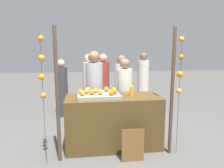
{
  "coord_description": "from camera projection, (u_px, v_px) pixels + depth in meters",
  "views": [
    {
      "loc": [
        -0.52,
        -3.62,
        1.77
      ],
      "look_at": [
        0.0,
        0.15,
        1.12
      ],
      "focal_mm": 34.26,
      "sensor_mm": 36.0,
      "label": 1
    }
  ],
  "objects": [
    {
      "name": "orange_6",
      "position": [
        82.0,
        94.0,
        3.54
      ],
      "size": [
        0.07,
        0.07,
        0.07
      ],
      "primitive_type": "sphere",
      "color": "orange",
      "rests_on": "orange_tray"
    },
    {
      "name": "canopy_post_right",
      "position": [
        172.0,
        93.0,
        3.47
      ],
      "size": [
        0.06,
        0.06,
        2.09
      ],
      "primitive_type": "cylinder",
      "color": "#473828",
      "rests_on": "ground_plane"
    },
    {
      "name": "orange_3",
      "position": [
        96.0,
        91.0,
        3.76
      ],
      "size": [
        0.08,
        0.08,
        0.08
      ],
      "primitive_type": "sphere",
      "color": "orange",
      "rests_on": "orange_tray"
    },
    {
      "name": "orange_1",
      "position": [
        80.0,
        91.0,
        3.73
      ],
      "size": [
        0.07,
        0.07,
        0.07
      ],
      "primitive_type": "sphere",
      "color": "orange",
      "rests_on": "orange_tray"
    },
    {
      "name": "stall_counter",
      "position": [
        113.0,
        122.0,
        3.83
      ],
      "size": [
        1.66,
        0.71,
        0.92
      ],
      "primitive_type": "cube",
      "color": "#4C3819",
      "rests_on": "ground_plane"
    },
    {
      "name": "orange_5",
      "position": [
        88.0,
        89.0,
        3.86
      ],
      "size": [
        0.08,
        0.08,
        0.08
      ],
      "primitive_type": "sphere",
      "color": "orange",
      "rests_on": "orange_tray"
    },
    {
      "name": "orange_11",
      "position": [
        87.0,
        92.0,
        3.68
      ],
      "size": [
        0.08,
        0.08,
        0.08
      ],
      "primitive_type": "sphere",
      "color": "orange",
      "rests_on": "orange_tray"
    },
    {
      "name": "orange_0",
      "position": [
        106.0,
        89.0,
        3.9
      ],
      "size": [
        0.09,
        0.09,
        0.09
      ],
      "primitive_type": "sphere",
      "color": "orange",
      "rests_on": "orange_tray"
    },
    {
      "name": "garland_strand_right",
      "position": [
        180.0,
        70.0,
        3.4
      ],
      "size": [
        0.1,
        0.1,
        2.0
      ],
      "color": "#2D4C23",
      "rests_on": "ground_plane"
    },
    {
      "name": "juice_bottle",
      "position": [
        132.0,
        91.0,
        3.77
      ],
      "size": [
        0.07,
        0.07,
        0.19
      ],
      "color": "orange",
      "rests_on": "stall_counter"
    },
    {
      "name": "crowd_person_2",
      "position": [
        89.0,
        86.0,
        5.71
      ],
      "size": [
        0.32,
        0.32,
        1.61
      ],
      "color": "beige",
      "rests_on": "ground_plane"
    },
    {
      "name": "crowd_person_0",
      "position": [
        62.0,
        90.0,
        5.51
      ],
      "size": [
        0.3,
        0.3,
        1.48
      ],
      "color": "#333338",
      "rests_on": "ground_plane"
    },
    {
      "name": "garland_strand_left",
      "position": [
        42.0,
        70.0,
        3.08
      ],
      "size": [
        0.1,
        0.1,
        2.0
      ],
      "color": "#2D4C23",
      "rests_on": "ground_plane"
    },
    {
      "name": "crowd_person_3",
      "position": [
        143.0,
        83.0,
        6.2
      ],
      "size": [
        0.33,
        0.33,
        1.63
      ],
      "color": "beige",
      "rests_on": "ground_plane"
    },
    {
      "name": "canopy_post_left",
      "position": [
        57.0,
        96.0,
        3.22
      ],
      "size": [
        0.06,
        0.06,
        2.09
      ],
      "primitive_type": "cylinder",
      "color": "#473828",
      "rests_on": "ground_plane"
    },
    {
      "name": "orange_2",
      "position": [
        92.0,
        92.0,
        3.63
      ],
      "size": [
        0.08,
        0.08,
        0.08
      ],
      "primitive_type": "sphere",
      "color": "orange",
      "rests_on": "orange_tray"
    },
    {
      "name": "crowd_person_1",
      "position": [
        103.0,
        86.0,
        5.8
      ],
      "size": [
        0.32,
        0.32,
        1.61
      ],
      "color": "maroon",
      "rests_on": "ground_plane"
    },
    {
      "name": "chalkboard_sign",
      "position": [
        133.0,
        146.0,
        3.33
      ],
      "size": [
        0.35,
        0.03,
        0.55
      ],
      "color": "brown",
      "rests_on": "ground_plane"
    },
    {
      "name": "crowd_person_4",
      "position": [
        121.0,
        90.0,
        5.28
      ],
      "size": [
        0.32,
        0.32,
        1.6
      ],
      "color": "beige",
      "rests_on": "ground_plane"
    },
    {
      "name": "orange_4",
      "position": [
        100.0,
        92.0,
        3.65
      ],
      "size": [
        0.09,
        0.09,
        0.09
      ],
      "primitive_type": "sphere",
      "color": "orange",
      "rests_on": "orange_tray"
    },
    {
      "name": "orange_7",
      "position": [
        81.0,
        93.0,
        3.63
      ],
      "size": [
        0.07,
        0.07,
        0.07
      ],
      "primitive_type": "sphere",
      "color": "orange",
      "rests_on": "orange_tray"
    },
    {
      "name": "orange_8",
      "position": [
        111.0,
        93.0,
        3.58
      ],
      "size": [
        0.09,
        0.09,
        0.09
      ],
      "primitive_type": "sphere",
      "color": "orange",
      "rests_on": "orange_tray"
    },
    {
      "name": "orange_tray",
      "position": [
        99.0,
        95.0,
        3.74
      ],
      "size": [
        0.72,
        0.58,
        0.06
      ],
      "primitive_type": "cube",
      "color": "gray",
      "rests_on": "stall_counter"
    },
    {
      "name": "ground_plane",
      "position": [
        113.0,
        146.0,
        3.91
      ],
      "size": [
        24.0,
        24.0,
        0.0
      ],
      "primitive_type": "plane",
      "color": "#565451"
    },
    {
      "name": "vendor_right",
      "position": [
        124.0,
        99.0,
        4.41
      ],
      "size": [
        0.31,
        0.31,
        1.56
      ],
      "color": "beige",
      "rests_on": "ground_plane"
    },
    {
      "name": "orange_9",
      "position": [
        115.0,
        91.0,
        3.7
      ],
      "size": [
        0.09,
        0.09,
        0.09
      ],
      "primitive_type": "sphere",
      "color": "orange",
      "rests_on": "orange_tray"
    },
    {
      "name": "vendor_left",
      "position": [
        94.0,
        96.0,
        4.35
      ],
      "size": [
        0.34,
        0.34,
        1.71
      ],
      "color": "#99999E",
      "rests_on": "ground_plane"
    },
    {
      "name": "orange_10",
      "position": [
        114.0,
        90.0,
        3.82
      ],
      "size": [
        0.09,
        0.09,
        0.09
      ],
      "primitive_type": "sphere",
      "color": "orange",
      "rests_on": "orange_tray"
    }
  ]
}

